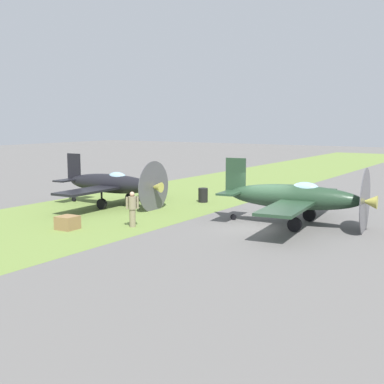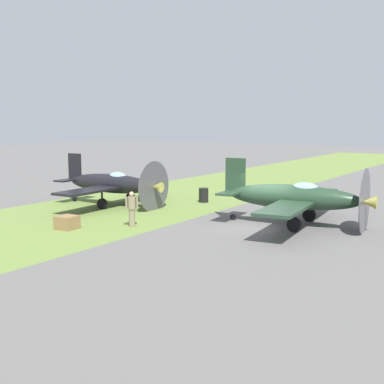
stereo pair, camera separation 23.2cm
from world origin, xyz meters
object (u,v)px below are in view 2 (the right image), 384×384
at_px(fuel_drum, 204,195).
at_px(supply_crate, 67,222).
at_px(airplane_lead, 296,197).
at_px(ground_crew_chief, 132,208).
at_px(airplane_wingman, 112,184).

xyz_separation_m(fuel_drum, supply_crate, (10.47, -1.14, -0.13)).
relative_size(airplane_lead, ground_crew_chief, 5.50).
distance_m(airplane_lead, ground_crew_chief, 8.01).
relative_size(ground_crew_chief, fuel_drum, 1.92).
bearing_deg(ground_crew_chief, fuel_drum, 48.23).
bearing_deg(supply_crate, ground_crew_chief, 132.86).
height_order(airplane_lead, fuel_drum, airplane_lead).
bearing_deg(supply_crate, airplane_wingman, -156.22).
relative_size(ground_crew_chief, supply_crate, 1.92).
bearing_deg(airplane_wingman, ground_crew_chief, 47.53).
distance_m(ground_crew_chief, fuel_drum, 8.46).
distance_m(ground_crew_chief, supply_crate, 3.13).
bearing_deg(airplane_wingman, airplane_lead, 89.30).
distance_m(airplane_lead, airplane_wingman, 11.61).
distance_m(airplane_wingman, supply_crate, 7.03).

